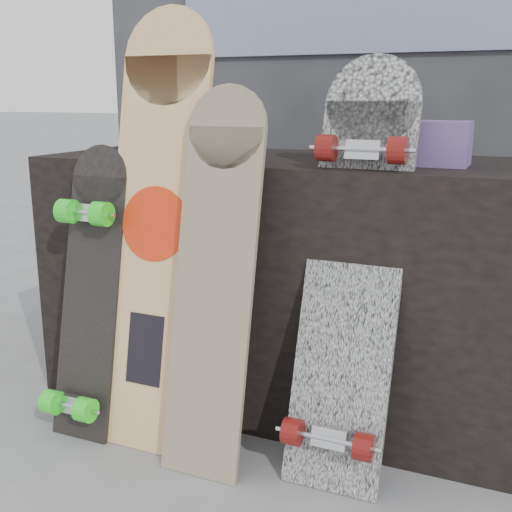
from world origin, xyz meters
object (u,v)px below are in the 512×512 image
at_px(vendor_table, 297,282).
at_px(longboard_geisha, 157,217).
at_px(longboard_cascadia, 354,261).
at_px(skateboard_dark, 88,291).
at_px(longboard_celtic, 215,270).

height_order(vendor_table, longboard_geisha, longboard_geisha).
bearing_deg(vendor_table, longboard_cascadia, -48.81).
relative_size(vendor_table, skateboard_dark, 1.88).
distance_m(vendor_table, skateboard_dark, 0.66).
relative_size(longboard_cascadia, skateboard_dark, 1.29).
distance_m(longboard_geisha, longboard_cascadia, 0.57).
bearing_deg(longboard_cascadia, longboard_celtic, -159.36).
bearing_deg(longboard_cascadia, longboard_geisha, -174.19).
relative_size(vendor_table, longboard_celtic, 1.57).
distance_m(longboard_geisha, skateboard_dark, 0.31).
bearing_deg(longboard_celtic, longboard_geisha, 162.26).
distance_m(vendor_table, longboard_celtic, 0.46).
bearing_deg(skateboard_dark, vendor_table, 41.21).
bearing_deg(longboard_cascadia, vendor_table, 131.19).
distance_m(longboard_celtic, skateboard_dark, 0.43).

